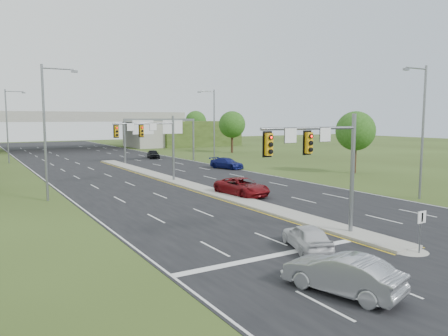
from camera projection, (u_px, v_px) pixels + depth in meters
name	position (u px, v px, depth m)	size (l,w,h in m)	color
ground	(350.00, 234.00, 25.50)	(240.00, 240.00, 0.00)	#2F3F16
road	(141.00, 171.00, 55.37)	(24.00, 160.00, 0.02)	black
median	(182.00, 183.00, 45.12)	(2.00, 54.00, 0.16)	gray
median_nose	(410.00, 250.00, 22.08)	(2.00, 2.00, 0.16)	gray
lane_markings	(155.00, 177.00, 49.87)	(23.72, 160.00, 0.01)	gold
signal_mast_near	(325.00, 155.00, 23.75)	(6.62, 0.60, 7.00)	slate
signal_mast_far	(153.00, 138.00, 45.09)	(6.62, 0.60, 7.00)	slate
keep_right_sign	(421.00, 225.00, 21.47)	(0.60, 0.13, 2.20)	slate
sign_gantry	(160.00, 128.00, 66.65)	(11.58, 0.44, 6.67)	slate
overpass	(67.00, 133.00, 93.38)	(80.00, 14.00, 8.10)	gray
lightpole_l_mid	(47.00, 126.00, 35.12)	(2.85, 0.25, 11.00)	slate
lightpole_l_far	(8.00, 122.00, 64.99)	(2.85, 0.25, 11.00)	slate
lightpole_r_near	(422.00, 126.00, 35.84)	(2.85, 0.25, 11.00)	slate
lightpole_r_far	(213.00, 122.00, 65.71)	(2.85, 0.25, 11.00)	slate
tree_r_near	(356.00, 131.00, 53.17)	(4.80, 4.80, 7.60)	#382316
tree_r_mid	(232.00, 125.00, 85.04)	(5.20, 5.20, 8.12)	#382316
tree_back_c	(149.00, 123.00, 117.31)	(5.60, 5.60, 8.32)	#382316
tree_back_d	(196.00, 121.00, 124.39)	(6.00, 6.00, 8.85)	#382316
car_white	(307.00, 237.00, 22.40)	(1.58, 3.92, 1.33)	silver
car_silver	(342.00, 274.00, 16.77)	(1.62, 4.63, 1.53)	#93959A
car_far_a	(242.00, 187.00, 38.03)	(2.57, 5.57, 1.55)	#660A0E
car_far_b	(227.00, 163.00, 58.42)	(2.02, 4.97, 1.44)	#0E1557
car_far_c	(153.00, 154.00, 73.40)	(1.69, 4.20, 1.43)	black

